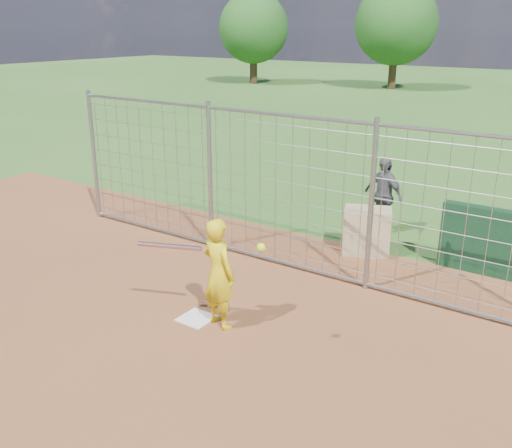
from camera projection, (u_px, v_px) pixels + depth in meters
The scene contains 8 objects.
ground at pixel (206, 313), 7.94m from camera, with size 100.00×100.00×0.00m, color #2D591E.
infield_dirt at pixel (12, 433), 5.61m from camera, with size 18.00×18.00×0.00m, color brown.
home_plate at pixel (196, 318), 7.79m from camera, with size 0.43×0.43×0.02m, color silver.
batter at pixel (219, 273), 7.39m from camera, with size 0.55×0.36×1.51m, color gold.
bystander_b at pixel (383, 195), 10.80m from camera, with size 0.87×0.36×1.48m, color #515155.
equipment_bin at pixel (367, 231), 9.94m from camera, with size 0.80×0.55×0.80m, color tan.
equipment_in_play at pixel (189, 246), 7.10m from camera, with size 1.93×0.38×0.41m.
backstop_fence at pixel (283, 193), 9.08m from camera, with size 9.08×0.08×2.60m.
Camera 1 is at (4.60, -5.43, 3.81)m, focal length 40.00 mm.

